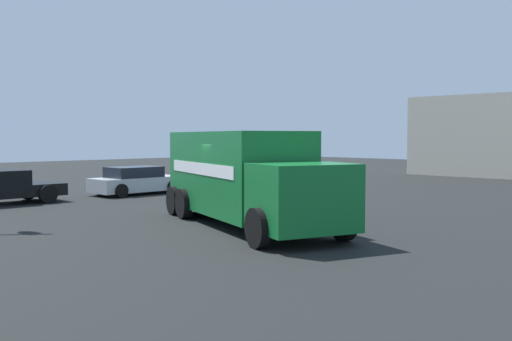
{
  "coord_description": "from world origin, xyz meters",
  "views": [
    {
      "loc": [
        12.42,
        -12.1,
        2.71
      ],
      "look_at": [
        -0.0,
        0.1,
        1.7
      ],
      "focal_mm": 40.61,
      "sensor_mm": 36.0,
      "label": 1
    }
  ],
  "objects": [
    {
      "name": "delivery_truck",
      "position": [
        -0.36,
        0.0,
        1.5
      ],
      "size": [
        8.64,
        5.14,
        2.87
      ],
      "color": "#146B2D",
      "rests_on": "ground"
    },
    {
      "name": "ground_plane",
      "position": [
        0.0,
        0.0,
        0.0
      ],
      "size": [
        100.0,
        100.0,
        0.0
      ],
      "primitive_type": "plane",
      "color": "black"
    },
    {
      "name": "sedan_silver",
      "position": [
        -11.06,
        3.0,
        0.63
      ],
      "size": [
        2.08,
        4.32,
        1.31
      ],
      "color": "#B7BABF",
      "rests_on": "ground"
    }
  ]
}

